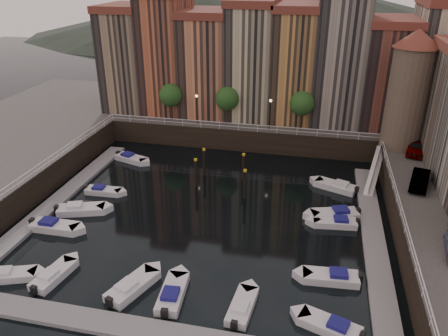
% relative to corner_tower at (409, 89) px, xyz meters
% --- Properties ---
extents(ground, '(200.00, 200.00, 0.00)m').
position_rel_corner_tower_xyz_m(ground, '(-20.00, -14.50, -10.19)').
color(ground, black).
rests_on(ground, ground).
extents(quay_far, '(80.00, 20.00, 3.00)m').
position_rel_corner_tower_xyz_m(quay_far, '(-20.00, 11.50, -8.69)').
color(quay_far, black).
rests_on(quay_far, ground).
extents(dock_left, '(2.00, 28.00, 0.35)m').
position_rel_corner_tower_xyz_m(dock_left, '(-36.20, -15.50, -10.02)').
color(dock_left, gray).
rests_on(dock_left, ground).
extents(dock_right, '(2.00, 28.00, 0.35)m').
position_rel_corner_tower_xyz_m(dock_right, '(-3.80, -15.50, -10.02)').
color(dock_right, gray).
rests_on(dock_right, ground).
extents(dock_near, '(30.00, 2.00, 0.35)m').
position_rel_corner_tower_xyz_m(dock_near, '(-20.00, -31.50, -10.02)').
color(dock_near, gray).
rests_on(dock_near, ground).
extents(mountains, '(145.00, 100.00, 18.00)m').
position_rel_corner_tower_xyz_m(mountains, '(-18.28, 95.50, -2.28)').
color(mountains, '#2D382D').
rests_on(mountains, ground).
extents(far_terrace, '(48.70, 10.30, 17.50)m').
position_rel_corner_tower_xyz_m(far_terrace, '(-16.69, 9.00, 0.76)').
color(far_terrace, '#8F775B').
rests_on(far_terrace, quay_far).
extents(corner_tower, '(5.20, 5.20, 13.80)m').
position_rel_corner_tower_xyz_m(corner_tower, '(0.00, 0.00, 0.00)').
color(corner_tower, '#6B5B4C').
rests_on(corner_tower, quay_right).
extents(promenade_trees, '(21.20, 3.20, 5.20)m').
position_rel_corner_tower_xyz_m(promenade_trees, '(-21.33, 3.70, -3.61)').
color(promenade_trees, black).
rests_on(promenade_trees, quay_far).
extents(street_lamps, '(10.36, 0.36, 4.18)m').
position_rel_corner_tower_xyz_m(street_lamps, '(-21.00, 2.70, -4.30)').
color(street_lamps, black).
rests_on(street_lamps, quay_far).
extents(railings, '(36.08, 34.04, 0.52)m').
position_rel_corner_tower_xyz_m(railings, '(-20.00, -9.62, -6.41)').
color(railings, white).
rests_on(railings, ground).
extents(gangway, '(2.78, 8.32, 3.73)m').
position_rel_corner_tower_xyz_m(gangway, '(-2.90, -4.50, -8.28)').
color(gangway, white).
rests_on(gangway, ground).
extents(mooring_pilings, '(6.23, 5.00, 3.78)m').
position_rel_corner_tower_xyz_m(mooring_pilings, '(-19.91, -8.70, -8.54)').
color(mooring_pilings, black).
rests_on(mooring_pilings, ground).
extents(boat_left_0, '(4.33, 2.86, 0.98)m').
position_rel_corner_tower_xyz_m(boat_left_0, '(-32.94, -28.54, -9.86)').
color(boat_left_0, silver).
rests_on(boat_left_0, ground).
extents(boat_left_1, '(4.92, 1.84, 1.13)m').
position_rel_corner_tower_xyz_m(boat_left_1, '(-33.45, -21.34, -9.81)').
color(boat_left_1, silver).
rests_on(boat_left_1, ground).
extents(boat_left_2, '(5.06, 3.21, 1.14)m').
position_rel_corner_tower_xyz_m(boat_left_2, '(-32.63, -17.90, -9.81)').
color(boat_left_2, silver).
rests_on(boat_left_2, ground).
extents(boat_left_3, '(4.20, 1.67, 0.96)m').
position_rel_corner_tower_xyz_m(boat_left_3, '(-32.32, -13.58, -9.87)').
color(boat_left_3, silver).
rests_on(boat_left_3, ground).
extents(boat_left_4, '(4.73, 2.90, 1.06)m').
position_rel_corner_tower_xyz_m(boat_left_4, '(-32.90, -4.67, -9.84)').
color(boat_left_4, silver).
rests_on(boat_left_4, ground).
extents(boat_right_0, '(4.64, 2.96, 1.04)m').
position_rel_corner_tower_xyz_m(boat_right_0, '(-7.61, -28.51, -9.84)').
color(boat_right_0, silver).
rests_on(boat_right_0, ground).
extents(boat_right_1, '(4.76, 2.05, 1.08)m').
position_rel_corner_tower_xyz_m(boat_right_1, '(-7.55, -23.15, -9.83)').
color(boat_right_1, silver).
rests_on(boat_right_1, ground).
extents(boat_right_2, '(4.47, 2.07, 1.01)m').
position_rel_corner_tower_xyz_m(boat_right_2, '(-7.18, -14.68, -9.85)').
color(boat_right_2, silver).
rests_on(boat_right_2, ground).
extents(boat_right_3, '(5.06, 3.10, 1.14)m').
position_rel_corner_tower_xyz_m(boat_right_3, '(-7.21, -13.17, -9.81)').
color(boat_right_3, silver).
rests_on(boat_right_3, ground).
extents(boat_right_4, '(4.93, 3.33, 1.12)m').
position_rel_corner_tower_xyz_m(boat_right_4, '(-7.04, -6.93, -9.82)').
color(boat_right_4, silver).
rests_on(boat_right_4, ground).
extents(boat_near_0, '(2.25, 4.55, 1.02)m').
position_rel_corner_tower_xyz_m(boat_near_0, '(-29.46, -27.80, -9.85)').
color(boat_near_0, silver).
rests_on(boat_near_0, ground).
extents(boat_near_1, '(3.31, 4.97, 1.12)m').
position_rel_corner_tower_xyz_m(boat_near_1, '(-22.72, -27.73, -9.82)').
color(boat_near_1, silver).
rests_on(boat_near_1, ground).
extents(boat_near_2, '(2.10, 4.83, 1.09)m').
position_rel_corner_tower_xyz_m(boat_near_2, '(-19.38, -27.84, -9.83)').
color(boat_near_2, silver).
rests_on(boat_near_2, ground).
extents(boat_near_3, '(1.91, 4.40, 1.00)m').
position_rel_corner_tower_xyz_m(boat_near_3, '(-13.98, -27.99, -9.86)').
color(boat_near_3, silver).
rests_on(boat_near_3, ground).
extents(car_a, '(2.92, 5.00, 1.60)m').
position_rel_corner_tower_xyz_m(car_a, '(1.58, -1.86, -6.39)').
color(car_a, gray).
rests_on(car_a, quay_right).
extents(car_b, '(2.70, 4.85, 1.51)m').
position_rel_corner_tower_xyz_m(car_b, '(0.53, -10.65, -6.44)').
color(car_b, gray).
rests_on(car_b, quay_right).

